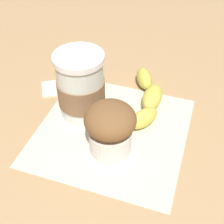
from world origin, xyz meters
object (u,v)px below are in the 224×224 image
object	(u,v)px
banana	(148,97)
coffee_cup	(81,87)
muffin	(110,127)
sugar_packet	(50,88)

from	to	relation	value
banana	coffee_cup	bearing A→B (deg)	-155.36
coffee_cup	banana	bearing A→B (deg)	24.64
muffin	banana	xyz separation A→B (m)	(0.04, 0.12, -0.03)
sugar_packet	banana	bearing A→B (deg)	1.09
coffee_cup	banana	distance (m)	0.13
muffin	banana	bearing A→B (deg)	72.55
muffin	banana	world-z (taller)	muffin
banana	sugar_packet	size ratio (longest dim) A/B	3.60
muffin	sugar_packet	xyz separation A→B (m)	(-0.16, 0.12, -0.05)
banana	sugar_packet	bearing A→B (deg)	-178.91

